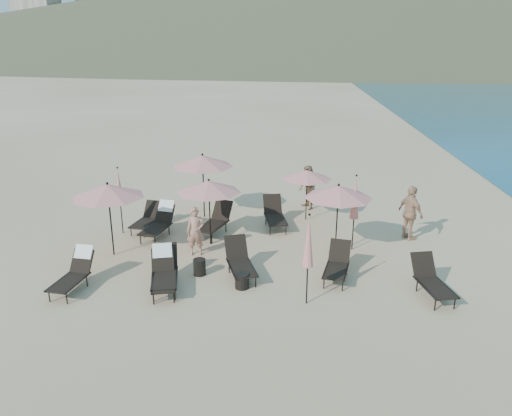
# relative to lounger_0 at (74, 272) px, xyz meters

# --- Properties ---
(ground) EXTENTS (800.00, 800.00, 0.00)m
(ground) POSITION_rel_lounger_0_xyz_m (5.44, 0.51, -0.49)
(ground) COLOR #D6BA8C
(ground) RESTS_ON ground
(volcanic_headland) EXTENTS (690.00, 690.00, 55.00)m
(volcanic_headland) POSITION_rel_lounger_0_xyz_m (76.80, 303.14, 26.00)
(volcanic_headland) COLOR brown
(volcanic_headland) RESTS_ON ground
(hotel_skyline) EXTENTS (109.00, 82.00, 55.00)m
(hotel_skyline) POSITION_rel_lounger_0_xyz_m (-88.18, 271.73, 23.69)
(hotel_skyline) COLOR beige
(hotel_skyline) RESTS_ON ground
(lounger_0) EXTENTS (0.82, 1.72, 1.03)m
(lounger_0) POSITION_rel_lounger_0_xyz_m (0.00, 0.00, 0.00)
(lounger_0) COLOR black
(lounger_0) RESTS_ON ground
(lounger_1) EXTENTS (1.01, 1.80, 1.06)m
(lounger_1) POSITION_rel_lounger_0_xyz_m (2.41, 0.17, 0.02)
(lounger_1) COLOR black
(lounger_1) RESTS_ON ground
(lounger_2) EXTENTS (1.00, 1.86, 1.01)m
(lounger_2) POSITION_rel_lounger_0_xyz_m (2.44, 0.26, -0.02)
(lounger_2) COLOR black
(lounger_2) RESTS_ON ground
(lounger_3) EXTENTS (1.15, 1.85, 0.99)m
(lounger_3) POSITION_rel_lounger_0_xyz_m (4.43, 1.08, -0.03)
(lounger_3) COLOR black
(lounger_3) RESTS_ON ground
(lounger_4) EXTENTS (0.93, 1.71, 0.93)m
(lounger_4) POSITION_rel_lounger_0_xyz_m (7.21, 1.14, -0.06)
(lounger_4) COLOR black
(lounger_4) RESTS_ON ground
(lounger_5) EXTENTS (0.97, 1.76, 0.96)m
(lounger_5) POSITION_rel_lounger_0_xyz_m (9.62, 0.29, -0.04)
(lounger_5) COLOR black
(lounger_5) RESTS_ON ground
(lounger_6) EXTENTS (0.87, 1.66, 0.91)m
(lounger_6) POSITION_rel_lounger_0_xyz_m (0.70, 4.57, -0.07)
(lounger_6) COLOR black
(lounger_6) RESTS_ON ground
(lounger_7) EXTENTS (0.99, 1.86, 1.10)m
(lounger_7) POSITION_rel_lounger_0_xyz_m (1.32, 4.02, 0.03)
(lounger_7) COLOR black
(lounger_7) RESTS_ON ground
(lounger_8) EXTENTS (1.20, 1.91, 1.03)m
(lounger_8) POSITION_rel_lounger_0_xyz_m (3.22, 4.35, -0.01)
(lounger_8) COLOR black
(lounger_8) RESTS_ON ground
(lounger_9) EXTENTS (1.00, 1.88, 1.03)m
(lounger_9) POSITION_rel_lounger_0_xyz_m (5.27, 5.19, -0.01)
(lounger_9) COLOR black
(lounger_9) RESTS_ON ground
(umbrella_open_0) EXTENTS (2.23, 2.23, 2.40)m
(umbrella_open_0) POSITION_rel_lounger_0_xyz_m (0.26, 2.29, 1.63)
(umbrella_open_0) COLOR black
(umbrella_open_0) RESTS_ON ground
(umbrella_open_1) EXTENTS (2.10, 2.10, 2.27)m
(umbrella_open_1) POSITION_rel_lounger_0_xyz_m (3.20, 3.39, 1.51)
(umbrella_open_1) COLOR black
(umbrella_open_1) RESTS_ON ground
(umbrella_open_2) EXTENTS (2.14, 2.14, 2.31)m
(umbrella_open_2) POSITION_rel_lounger_0_xyz_m (7.31, 2.96, 1.55)
(umbrella_open_2) COLOR black
(umbrella_open_2) RESTS_ON ground
(umbrella_open_3) EXTENTS (2.32, 2.32, 2.50)m
(umbrella_open_3) POSITION_rel_lounger_0_xyz_m (2.52, 6.11, 1.72)
(umbrella_open_3) COLOR black
(umbrella_open_3) RESTS_ON ground
(umbrella_open_4) EXTENTS (1.86, 1.86, 2.00)m
(umbrella_open_4) POSITION_rel_lounger_0_xyz_m (6.43, 6.05, 1.27)
(umbrella_open_4) COLOR black
(umbrella_open_4) RESTS_ON ground
(umbrella_closed_0) EXTENTS (0.29, 0.29, 2.47)m
(umbrella_closed_0) POSITION_rel_lounger_0_xyz_m (6.31, -0.39, 1.23)
(umbrella_closed_0) COLOR black
(umbrella_closed_0) RESTS_ON ground
(umbrella_closed_1) EXTENTS (0.30, 0.30, 2.53)m
(umbrella_closed_1) POSITION_rel_lounger_0_xyz_m (7.87, 3.27, 1.27)
(umbrella_closed_1) COLOR black
(umbrella_closed_1) RESTS_ON ground
(umbrella_closed_2) EXTENTS (0.28, 0.28, 2.41)m
(umbrella_closed_2) POSITION_rel_lounger_0_xyz_m (-0.06, 4.17, 1.18)
(umbrella_closed_2) COLOR black
(umbrella_closed_2) RESTS_ON ground
(side_table_0) EXTENTS (0.37, 0.37, 0.48)m
(side_table_0) POSITION_rel_lounger_0_xyz_m (3.25, 1.07, -0.25)
(side_table_0) COLOR black
(side_table_0) RESTS_ON ground
(side_table_1) EXTENTS (0.39, 0.39, 0.42)m
(side_table_1) POSITION_rel_lounger_0_xyz_m (4.56, 0.34, -0.28)
(side_table_1) COLOR black
(side_table_1) RESTS_ON ground
(beachgoer_a) EXTENTS (0.61, 0.43, 1.58)m
(beachgoer_a) POSITION_rel_lounger_0_xyz_m (2.89, 2.49, 0.30)
(beachgoer_a) COLOR tan
(beachgoer_a) RESTS_ON ground
(beachgoer_b) EXTENTS (0.96, 1.05, 1.77)m
(beachgoer_b) POSITION_rel_lounger_0_xyz_m (6.51, 7.38, 0.39)
(beachgoer_b) COLOR #906B4A
(beachgoer_b) RESTS_ON ground
(beachgoer_c) EXTENTS (0.95, 1.19, 1.88)m
(beachgoer_c) POSITION_rel_lounger_0_xyz_m (9.90, 4.33, 0.45)
(beachgoer_c) COLOR tan
(beachgoer_c) RESTS_ON ground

